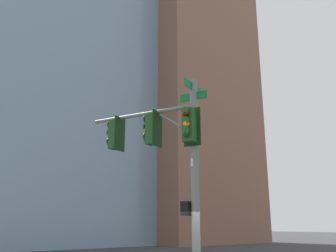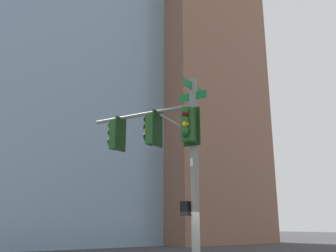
% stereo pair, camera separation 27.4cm
% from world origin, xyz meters
% --- Properties ---
extents(signal_pole_assembly, '(4.02, 2.05, 6.52)m').
position_xyz_m(signal_pole_assembly, '(1.04, 0.78, 4.35)').
color(signal_pole_assembly, slate).
rests_on(signal_pole_assembly, ground_plane).
extents(building_brick_nearside, '(26.06, 15.01, 57.12)m').
position_xyz_m(building_brick_nearside, '(34.24, -24.35, 28.56)').
color(building_brick_nearside, '#845B47').
rests_on(building_brick_nearside, ground_plane).
extents(building_brick_midblock, '(20.50, 19.59, 46.97)m').
position_xyz_m(building_brick_midblock, '(51.85, -13.58, 23.49)').
color(building_brick_midblock, brown).
rests_on(building_brick_midblock, ground_plane).
extents(building_brick_farside, '(18.81, 19.79, 44.65)m').
position_xyz_m(building_brick_farside, '(42.82, -16.13, 22.32)').
color(building_brick_farside, brown).
rests_on(building_brick_farside, ground_plane).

